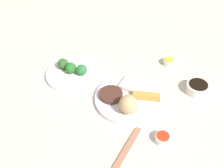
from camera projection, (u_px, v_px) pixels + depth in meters
The scene contains 17 objects.
tabletop at pixel (135, 96), 1.13m from camera, with size 2.20×2.20×0.02m, color beige.
main_plate at pixel (129, 99), 1.09m from camera, with size 0.27×0.27×0.02m, color white.
rice_scoop at pixel (128, 104), 1.01m from camera, with size 0.07×0.07×0.07m, color tan.
spring_roll at pixel (147, 96), 1.07m from camera, with size 0.11×0.03×0.02m, color gold.
crab_rangoon_wonton at pixel (129, 84), 1.13m from camera, with size 0.07×0.08×0.01m, color beige.
stir_fry_heap at pixel (111, 95), 1.09m from camera, with size 0.09×0.09×0.02m, color #4A2B21.
broccoli_plate at pixel (73, 74), 1.21m from camera, with size 0.24×0.24×0.01m, color white.
broccoli_floret_0 at pixel (63, 64), 1.21m from camera, with size 0.05×0.05×0.05m, color #325F27.
broccoli_floret_1 at pixel (71, 68), 1.19m from camera, with size 0.05×0.05×0.05m, color #266E27.
broccoli_floret_2 at pixel (82, 70), 1.18m from camera, with size 0.05×0.05×0.05m, color #2C7533.
soy_sauce_bowl at pixel (198, 88), 1.12m from camera, with size 0.09×0.09×0.04m, color white.
soy_sauce_bowl_liquid at pixel (199, 84), 1.11m from camera, with size 0.08×0.08×0.00m, color black.
sauce_ramekin_hot_mustard at pixel (169, 62), 1.26m from camera, with size 0.05×0.05×0.03m, color white.
sauce_ramekin_hot_mustard_liquid at pixel (170, 59), 1.25m from camera, with size 0.04×0.04×0.00m, color gold.
sauce_ramekin_sweet_and_sour at pixel (163, 138), 0.95m from camera, with size 0.05×0.05×0.03m, color white.
sauce_ramekin_sweet_and_sour_liquid at pixel (163, 136), 0.94m from camera, with size 0.04×0.04×0.00m, color red.
chopsticks_pair at pixel (125, 152), 0.92m from camera, with size 0.23×0.02×0.01m, color #AC7352.
Camera 1 is at (-0.15, 0.77, 0.82)m, focal length 43.22 mm.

